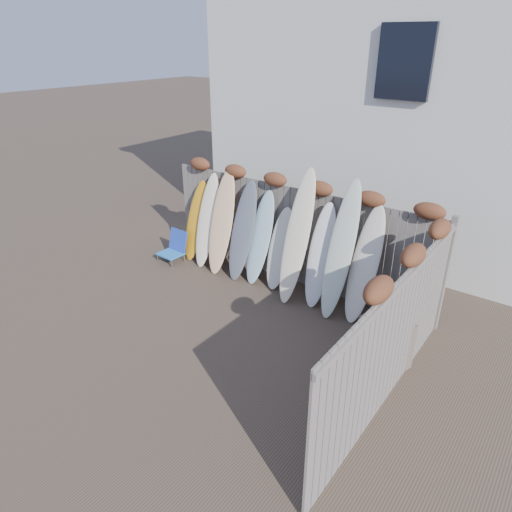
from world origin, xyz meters
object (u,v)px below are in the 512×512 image
Objects in this scene: wooden_crate at (385,342)px; surfboard_0 at (196,221)px; lattice_panel at (407,313)px; beach_chair at (174,247)px.

surfboard_0 reaches higher than wooden_crate.
wooden_crate is at bearing -115.75° from lattice_panel.
lattice_panel is 0.85× the size of surfboard_0.
beach_chair is 0.88× the size of wooden_crate.
lattice_panel is (5.41, -0.27, 0.46)m from beach_chair.
surfboard_0 is at bearing 54.52° from beach_chair.
beach_chair is 5.30m from wooden_crate.
wooden_crate is (5.26, -0.63, 0.07)m from beach_chair.
beach_chair is at bearing 173.93° from lattice_panel.
beach_chair is 5.44m from lattice_panel.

